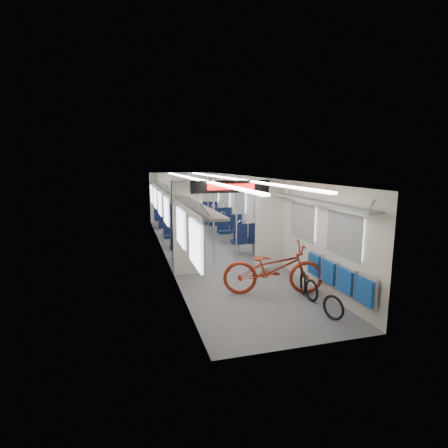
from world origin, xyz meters
name	(u,v)px	position (x,y,z in m)	size (l,w,h in m)	color
carriage	(213,205)	(0.00, -0.27, 1.50)	(12.00, 12.02, 2.31)	#515456
bicycle	(273,268)	(0.40, -3.85, 0.55)	(0.73, 2.10, 1.11)	maroon
flip_bench	(338,276)	(1.35, -4.75, 0.58)	(0.12, 2.12, 0.53)	gray
bike_hoop_a	(333,309)	(0.92, -5.31, 0.20)	(0.45, 0.45, 0.05)	black
bike_hoop_b	(311,292)	(0.98, -4.44, 0.20)	(0.44, 0.44, 0.05)	black
bike_hoop_c	(303,284)	(1.00, -4.05, 0.23)	(0.50, 0.50, 0.05)	black
seat_bay_near_left	(182,237)	(-0.93, -0.06, 0.52)	(0.88, 1.94, 1.06)	#0B1434
seat_bay_near_right	(238,232)	(0.93, 0.18, 0.53)	(0.89, 1.98, 1.07)	#0B1434
seat_bay_far_left	(168,219)	(-0.93, 3.49, 0.55)	(0.91, 2.09, 1.11)	#0B1434
seat_bay_far_right	(213,216)	(0.94, 3.58, 0.57)	(0.95, 2.27, 1.16)	#0B1434
stanchion_near_left	(214,223)	(-0.29, -1.49, 1.15)	(0.04, 0.04, 2.30)	silver
stanchion_near_right	(236,222)	(0.36, -1.46, 1.15)	(0.04, 0.04, 2.30)	silver
stanchion_far_left	(189,209)	(-0.39, 1.69, 1.15)	(0.05, 0.05, 2.30)	silver
stanchion_far_right	(208,207)	(0.32, 1.82, 1.15)	(0.04, 0.04, 2.30)	silver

